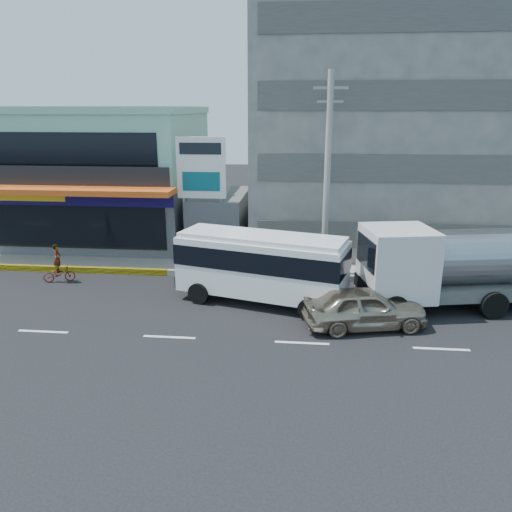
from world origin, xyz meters
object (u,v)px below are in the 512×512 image
at_px(minibus, 261,263).
at_px(tanker_truck, 460,265).
at_px(concrete_building, 390,131).
at_px(motorcycle_rider, 59,269).
at_px(shop_building, 101,179).
at_px(billboard, 201,175).
at_px(utility_pole_near, 327,177).
at_px(satellite_dish, 217,195).
at_px(sedan, 365,308).

height_order(minibus, tanker_truck, tanker_truck).
height_order(concrete_building, motorcycle_rider, concrete_building).
relative_size(shop_building, minibus, 1.60).
height_order(billboard, utility_pole_near, utility_pole_near).
bearing_deg(billboard, concrete_building, 28.92).
xyz_separation_m(shop_building, concrete_building, (18.00, 1.05, 3.00)).
relative_size(minibus, tanker_truck, 0.83).
xyz_separation_m(concrete_building, motorcycle_rider, (-17.09, -9.36, -6.36)).
relative_size(utility_pole_near, tanker_truck, 1.07).
xyz_separation_m(satellite_dish, minibus, (3.16, -7.11, -1.73)).
relative_size(shop_building, billboard, 1.80).
bearing_deg(utility_pole_near, motorcycle_rider, -172.33).
distance_m(billboard, tanker_truck, 13.46).
relative_size(satellite_dish, utility_pole_near, 0.15).
bearing_deg(tanker_truck, satellite_dish, 149.55).
bearing_deg(shop_building, satellite_dish, -20.21).
bearing_deg(satellite_dish, billboard, -105.52).
relative_size(shop_building, satellite_dish, 8.27).
distance_m(shop_building, satellite_dish, 8.54).
height_order(concrete_building, utility_pole_near, concrete_building).
height_order(billboard, minibus, billboard).
distance_m(shop_building, motorcycle_rider, 9.01).
distance_m(sedan, tanker_truck, 5.02).
bearing_deg(concrete_building, tanker_truck, -81.50).
bearing_deg(sedan, concrete_building, -23.16).
bearing_deg(tanker_truck, shop_building, 153.52).
bearing_deg(tanker_truck, concrete_building, 98.50).
xyz_separation_m(satellite_dish, tanker_truck, (11.62, -6.83, -1.66)).
bearing_deg(tanker_truck, minibus, -178.08).
height_order(concrete_building, tanker_truck, concrete_building).
bearing_deg(billboard, tanker_truck, -22.54).
xyz_separation_m(billboard, sedan, (7.91, -7.54, -4.11)).
xyz_separation_m(billboard, tanker_truck, (12.12, -5.03, -3.02)).
bearing_deg(sedan, shop_building, 39.25).
height_order(shop_building, minibus, shop_building).
relative_size(billboard, tanker_truck, 0.74).
height_order(tanker_truck, motorcycle_rider, tanker_truck).
xyz_separation_m(billboard, utility_pole_near, (6.50, -1.80, 0.22)).
height_order(satellite_dish, billboard, billboard).
distance_m(shop_building, minibus, 15.17).
bearing_deg(satellite_dish, tanker_truck, -30.45).
height_order(satellite_dish, motorcycle_rider, satellite_dish).
relative_size(minibus, motorcycle_rider, 4.00).
relative_size(concrete_building, tanker_truck, 1.71).
bearing_deg(concrete_building, utility_pole_near, -117.76).
distance_m(satellite_dish, utility_pole_near, 7.17).
bearing_deg(minibus, billboard, 124.54).
bearing_deg(sedan, utility_pole_near, 1.63).
height_order(shop_building, utility_pole_near, utility_pole_near).
height_order(utility_pole_near, motorcycle_rider, utility_pole_near).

